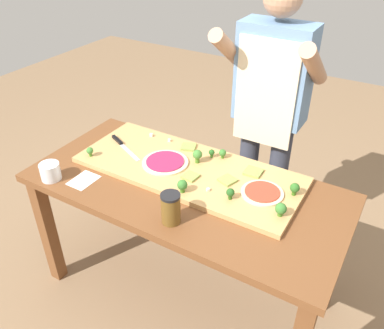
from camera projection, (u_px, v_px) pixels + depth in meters
The scene contains 25 objects.
ground_plane at pixel (186, 288), 2.41m from camera, with size 8.00×8.00×0.00m, color #896B4C.
prep_table at pixel (185, 202), 2.04m from camera, with size 1.60×0.75×0.78m.
cutting_board at pixel (188, 169), 2.07m from camera, with size 1.18×0.48×0.03m, color tan.
chefs_knife at pixel (122, 144), 2.25m from camera, with size 0.29×0.15×0.02m.
pizza_whole_tomato_red at pixel (262, 193), 1.87m from camera, with size 0.20×0.20×0.02m.
pizza_whole_beet_magenta at pixel (165, 162), 2.09m from camera, with size 0.24×0.24×0.02m.
pizza_slice_near_left at pixel (228, 180), 1.96m from camera, with size 0.08×0.08×0.01m, color #899E4C.
pizza_slice_far_left at pixel (253, 172), 2.02m from camera, with size 0.09×0.09×0.01m, color #899E4C.
pizza_slice_far_right at pixel (189, 147), 2.23m from camera, with size 0.08×0.08×0.01m, color #899E4C.
pizza_slice_center at pixel (190, 176), 1.99m from camera, with size 0.07×0.07×0.01m, color #899E4C.
broccoli_floret_front_right at pixel (223, 153), 2.13m from camera, with size 0.04×0.04×0.05m.
broccoli_floret_front_left at pixel (197, 155), 2.08m from camera, with size 0.05×0.05×0.08m.
broccoli_floret_back_left at pixel (90, 151), 2.14m from camera, with size 0.04×0.04×0.05m.
broccoli_floret_front_mid at pixel (295, 188), 1.85m from camera, with size 0.05×0.05×0.06m.
broccoli_floret_center_left at pixel (281, 209), 1.73m from camera, with size 0.05×0.05×0.06m.
broccoli_floret_center_right at pixel (182, 185), 1.87m from camera, with size 0.05×0.05×0.07m.
broccoli_floret_back_right at pixel (212, 153), 2.13m from camera, with size 0.03×0.03×0.05m.
broccoli_floret_back_mid at pixel (230, 193), 1.83m from camera, with size 0.04×0.04×0.06m.
cheese_crumble_a at pixel (169, 140), 2.29m from camera, with size 0.02×0.02×0.02m, color white.
cheese_crumble_b at pixel (151, 135), 2.33m from camera, with size 0.02×0.02×0.02m, color silver.
cheese_crumble_c at pixel (208, 190), 1.89m from camera, with size 0.01×0.01×0.01m, color white.
flour_cup at pixel (50, 172), 2.01m from camera, with size 0.10×0.10×0.09m.
sauce_jar at pixel (171, 208), 1.72m from camera, with size 0.09×0.09×0.15m.
recipe_note at pixel (84, 180), 2.01m from camera, with size 0.11×0.14×0.00m, color white.
cook_center at pixel (270, 104), 2.27m from camera, with size 0.54×0.39×1.67m.
Camera 1 is at (0.85, -1.35, 1.96)m, focal length 37.12 mm.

